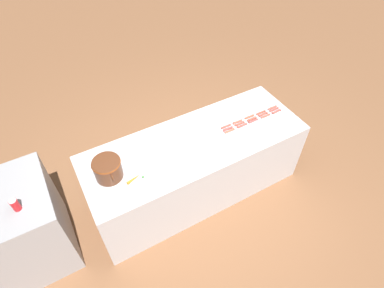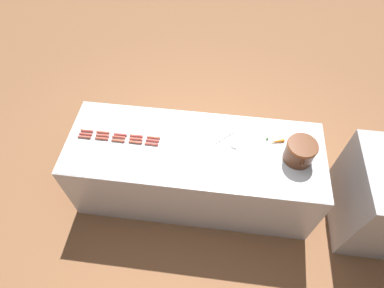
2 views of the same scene
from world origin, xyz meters
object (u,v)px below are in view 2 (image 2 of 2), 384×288
at_px(bean_pot, 300,151).
at_px(serving_spoon, 231,143).
at_px(hot_dog_6, 102,135).
at_px(hot_dog_13, 135,142).
at_px(hot_dog_9, 153,141).
at_px(hot_dog_14, 151,144).
at_px(hot_dog_4, 153,138).
at_px(hot_dog_8, 136,139).
at_px(hot_dog_10, 84,137).
at_px(hot_dog_5, 86,134).
at_px(hot_dog_7, 119,137).
at_px(carrot, 275,141).
at_px(hot_dog_11, 102,139).
at_px(hot_dog_2, 120,134).
at_px(hot_dog_0, 87,131).
at_px(hot_dog_12, 118,141).
at_px(hot_dog_1, 103,132).
at_px(hot_dog_3, 136,136).

height_order(bean_pot, serving_spoon, bean_pot).
height_order(hot_dog_6, hot_dog_13, same).
bearing_deg(hot_dog_9, hot_dog_14, -4.43).
distance_m(hot_dog_4, bean_pot, 1.38).
bearing_deg(hot_dog_8, hot_dog_10, -85.75).
relative_size(hot_dog_4, hot_dog_9, 1.00).
height_order(hot_dog_5, hot_dog_13, same).
relative_size(hot_dog_6, hot_dog_7, 1.00).
height_order(hot_dog_13, carrot, carrot).
height_order(hot_dog_7, serving_spoon, hot_dog_7).
xyz_separation_m(hot_dog_6, hot_dog_11, (0.04, 0.00, 0.00)).
xyz_separation_m(hot_dog_2, hot_dog_14, (0.08, 0.33, 0.00)).
bearing_deg(hot_dog_2, hot_dog_7, -10.49).
height_order(hot_dog_6, hot_dog_11, same).
height_order(hot_dog_0, hot_dog_7, same).
relative_size(hot_dog_7, hot_dog_8, 1.00).
xyz_separation_m(hot_dog_10, hot_dog_14, (0.00, 0.67, 0.00)).
bearing_deg(hot_dog_12, hot_dog_11, -91.90).
height_order(hot_dog_2, serving_spoon, hot_dog_2).
relative_size(hot_dog_7, serving_spoon, 0.61).
height_order(hot_dog_2, hot_dog_6, same).
xyz_separation_m(hot_dog_1, hot_dog_2, (0.00, 0.18, 0.00)).
xyz_separation_m(hot_dog_6, hot_dog_8, (0.00, 0.33, 0.00)).
height_order(hot_dog_2, hot_dog_7, same).
height_order(hot_dog_3, hot_dog_8, same).
bearing_deg(serving_spoon, hot_dog_2, -88.51).
relative_size(hot_dog_10, hot_dog_14, 1.00).
height_order(hot_dog_2, hot_dog_4, same).
xyz_separation_m(hot_dog_4, bean_pot, (0.06, 1.37, 0.11)).
xyz_separation_m(hot_dog_14, carrot, (-0.18, 1.18, 0.00)).
bearing_deg(hot_dog_8, hot_dog_7, -91.02).
bearing_deg(hot_dog_14, carrot, 98.56).
relative_size(hot_dog_0, carrot, 0.75).
xyz_separation_m(hot_dog_14, serving_spoon, (-0.10, 0.75, -0.00)).
distance_m(hot_dog_5, hot_dog_6, 0.17).
bearing_deg(serving_spoon, hot_dog_4, -88.13).
xyz_separation_m(hot_dog_1, hot_dog_13, (0.08, 0.34, 0.00)).
xyz_separation_m(hot_dog_6, serving_spoon, (-0.06, 1.25, -0.00)).
distance_m(hot_dog_3, hot_dog_7, 0.17).
height_order(hot_dog_9, carrot, carrot).
relative_size(hot_dog_1, hot_dog_6, 1.00).
bearing_deg(bean_pot, hot_dog_1, -91.95).
bearing_deg(hot_dog_1, hot_dog_4, 89.88).
distance_m(hot_dog_2, hot_dog_13, 0.18).
bearing_deg(hot_dog_7, hot_dog_14, 82.54).
relative_size(hot_dog_5, hot_dog_10, 1.00).
distance_m(hot_dog_7, hot_dog_14, 0.33).
relative_size(hot_dog_11, bean_pot, 0.39).
bearing_deg(hot_dog_0, hot_dog_13, 81.02).
relative_size(hot_dog_1, hot_dog_13, 1.00).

